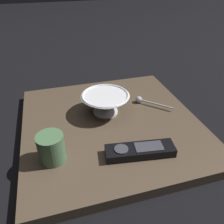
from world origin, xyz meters
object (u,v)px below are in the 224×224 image
at_px(cereal_bowl, 105,103).
at_px(teaspoon, 142,100).
at_px(coffee_mug, 51,148).
at_px(tv_remote_near, 140,151).

relative_size(cereal_bowl, teaspoon, 1.53).
relative_size(coffee_mug, teaspoon, 0.74).
distance_m(cereal_bowl, coffee_mug, 0.27).
distance_m(cereal_bowl, teaspoon, 0.16).
bearing_deg(tv_remote_near, cereal_bowl, -80.36).
bearing_deg(teaspoon, coffee_mug, 30.47).
bearing_deg(cereal_bowl, coffee_mug, 42.87).
relative_size(cereal_bowl, tv_remote_near, 0.84).
bearing_deg(teaspoon, tv_remote_near, 66.12).
bearing_deg(coffee_mug, cereal_bowl, -137.13).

